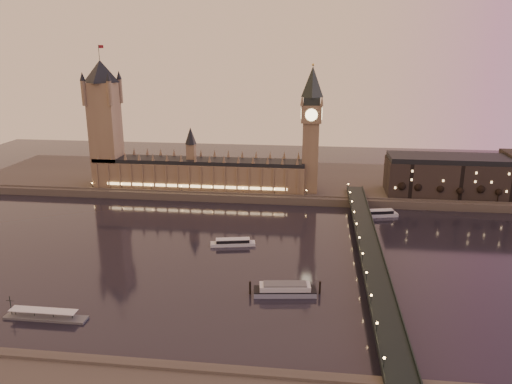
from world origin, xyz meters
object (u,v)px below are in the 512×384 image
cruise_boat_b (379,213)px  pontoon_pier (45,316)px  moored_barge (285,289)px  cruise_boat_a (233,242)px

cruise_boat_b → pontoon_pier: (-171.94, -168.57, -1.14)m
moored_barge → pontoon_pier: bearing=-168.7°
cruise_boat_a → pontoon_pier: pontoon_pier is taller
pontoon_pier → moored_barge: bearing=18.7°
cruise_boat_a → cruise_boat_b: (99.43, 69.42, 0.27)m
cruise_boat_b → moored_barge: moored_barge is taller
cruise_boat_b → pontoon_pier: 240.79m
moored_barge → pontoon_pier: size_ratio=0.93×
cruise_boat_b → moored_barge: bearing=-129.0°
cruise_boat_a → pontoon_pier: (-72.50, -99.14, -0.87)m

